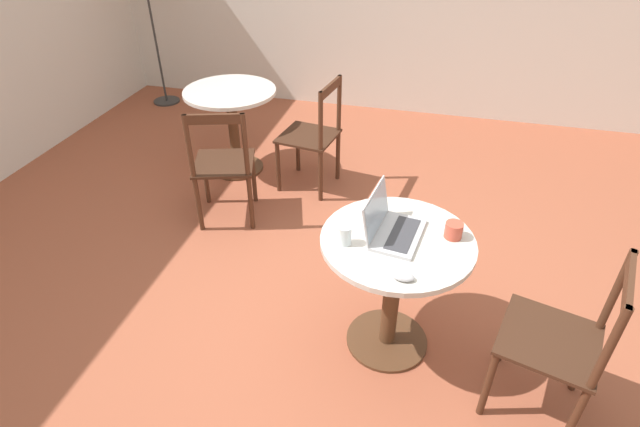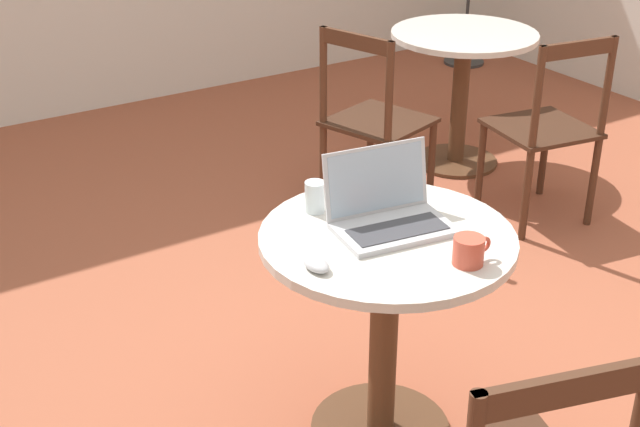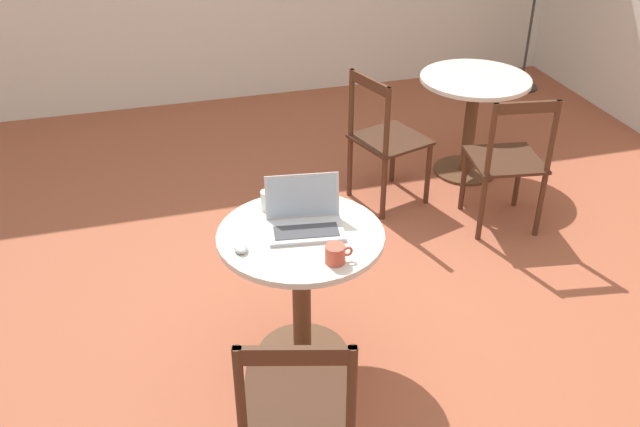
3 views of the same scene
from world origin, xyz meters
name	(u,v)px [view 1 (image 1 of 3)]	position (x,y,z in m)	size (l,w,h in m)	color
ground_plane	(337,306)	(0.00, 0.00, 0.00)	(16.00, 16.00, 0.00)	#9E5138
cafe_table_near	(394,269)	(-0.20, -0.34, 0.55)	(0.78, 0.78, 0.75)	#51331E
cafe_table_mid	(232,112)	(1.49, 1.27, 0.55)	(0.78, 0.78, 0.75)	#51331E
chair_near_front	(560,342)	(-0.42, -1.14, 0.47)	(0.53, 0.53, 0.93)	#472819
chair_mid_front	(313,136)	(1.37, 0.52, 0.47)	(0.49, 0.49, 0.93)	#472819
chair_mid_left	(223,166)	(0.74, 1.03, 0.47)	(0.54, 0.54, 0.93)	#472819
laptop	(391,227)	(-0.17, -0.30, 0.79)	(0.38, 0.30, 0.23)	#B7B7BC
mouse	(403,277)	(-0.49, -0.40, 0.76)	(0.06, 0.10, 0.03)	#B7B7BC
mug	(454,230)	(-0.11, -0.61, 0.79)	(0.12, 0.09, 0.08)	#C64C38
drinking_glass	(345,235)	(-0.30, -0.09, 0.80)	(0.06, 0.06, 0.10)	silver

